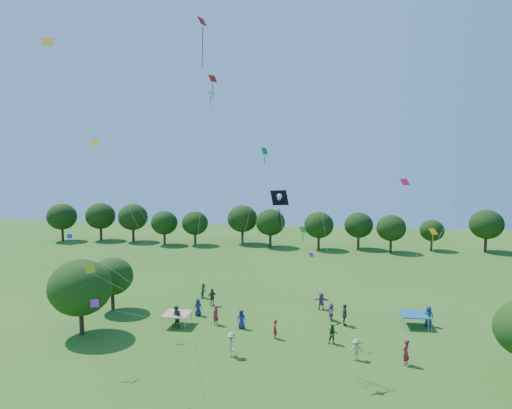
# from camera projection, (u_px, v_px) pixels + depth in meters

# --- Properties ---
(near_tree_west) EXTENTS (5.08, 5.08, 6.23)m
(near_tree_west) POSITION_uv_depth(u_px,v_px,m) (80.00, 287.00, 37.13)
(near_tree_west) COLOR #422B19
(near_tree_west) RESTS_ON ground
(near_tree_north) EXTENTS (3.97, 3.97, 5.12)m
(near_tree_north) POSITION_uv_depth(u_px,v_px,m) (112.00, 276.00, 43.18)
(near_tree_north) COLOR #422B19
(near_tree_north) RESTS_ON ground
(treeline) EXTENTS (88.01, 8.77, 6.77)m
(treeline) POSITION_uv_depth(u_px,v_px,m) (283.00, 222.00, 75.47)
(treeline) COLOR #422B19
(treeline) RESTS_ON ground
(tent_red_stripe) EXTENTS (2.20, 2.20, 1.10)m
(tent_red_stripe) POSITION_uv_depth(u_px,v_px,m) (177.00, 314.00, 39.39)
(tent_red_stripe) COLOR red
(tent_red_stripe) RESTS_ON ground
(tent_blue) EXTENTS (2.20, 2.20, 1.10)m
(tent_blue) POSITION_uv_depth(u_px,v_px,m) (414.00, 314.00, 39.26)
(tent_blue) COLOR #15578D
(tent_blue) RESTS_ON ground
(crowd_person_0) EXTENTS (0.88, 0.74, 1.57)m
(crowd_person_0) POSITION_uv_depth(u_px,v_px,m) (198.00, 307.00, 41.97)
(crowd_person_0) COLOR navy
(crowd_person_0) RESTS_ON ground
(crowd_person_1) EXTENTS (0.67, 0.76, 1.71)m
(crowd_person_1) POSITION_uv_depth(u_px,v_px,m) (216.00, 315.00, 39.63)
(crowd_person_1) COLOR maroon
(crowd_person_1) RESTS_ON ground
(crowd_person_2) EXTENTS (0.84, 0.57, 1.57)m
(crowd_person_2) POSITION_uv_depth(u_px,v_px,m) (333.00, 334.00, 35.44)
(crowd_person_2) COLOR #264C20
(crowd_person_2) RESTS_ON ground
(crowd_person_3) EXTENTS (0.90, 1.29, 1.80)m
(crowd_person_3) POSITION_uv_depth(u_px,v_px,m) (232.00, 344.00, 33.19)
(crowd_person_3) COLOR #B6A792
(crowd_person_3) RESTS_ON ground
(crowd_person_4) EXTENTS (0.54, 1.13, 1.90)m
(crowd_person_4) POSITION_uv_depth(u_px,v_px,m) (345.00, 315.00, 39.38)
(crowd_person_4) COLOR #474139
(crowd_person_4) RESTS_ON ground
(crowd_person_5) EXTENTS (1.57, 0.60, 1.66)m
(crowd_person_5) POSITION_uv_depth(u_px,v_px,m) (321.00, 301.00, 43.71)
(crowd_person_5) COLOR #814C83
(crowd_person_5) RESTS_ON ground
(crowd_person_6) EXTENTS (0.91, 0.54, 1.77)m
(crowd_person_6) POSITION_uv_depth(u_px,v_px,m) (429.00, 316.00, 39.28)
(crowd_person_6) COLOR navy
(crowd_person_6) RESTS_ON ground
(crowd_person_7) EXTENTS (0.75, 0.82, 1.84)m
(crowd_person_7) POSITION_uv_depth(u_px,v_px,m) (406.00, 352.00, 31.77)
(crowd_person_7) COLOR maroon
(crowd_person_7) RESTS_ON ground
(crowd_person_8) EXTENTS (0.53, 0.82, 1.54)m
(crowd_person_8) POSITION_uv_depth(u_px,v_px,m) (204.00, 291.00, 47.33)
(crowd_person_8) COLOR #275C30
(crowd_person_8) RESTS_ON ground
(crowd_person_9) EXTENTS (1.06, 0.62, 1.53)m
(crowd_person_9) POSITION_uv_depth(u_px,v_px,m) (356.00, 349.00, 32.67)
(crowd_person_9) COLOR #B3A28F
(crowd_person_9) RESTS_ON ground
(crowd_person_10) EXTENTS (1.05, 1.05, 1.74)m
(crowd_person_10) POSITION_uv_depth(u_px,v_px,m) (212.00, 297.00, 44.79)
(crowd_person_10) COLOR #403B33
(crowd_person_10) RESTS_ON ground
(crowd_person_11) EXTENTS (0.90, 1.60, 1.62)m
(crowd_person_11) POSITION_uv_depth(u_px,v_px,m) (331.00, 312.00, 40.58)
(crowd_person_11) COLOR #93568C
(crowd_person_11) RESTS_ON ground
(crowd_person_12) EXTENTS (0.82, 0.47, 1.62)m
(crowd_person_12) POSITION_uv_depth(u_px,v_px,m) (241.00, 319.00, 38.74)
(crowd_person_12) COLOR navy
(crowd_person_12) RESTS_ON ground
(crowd_person_13) EXTENTS (0.46, 0.63, 1.56)m
(crowd_person_13) POSITION_uv_depth(u_px,v_px,m) (275.00, 329.00, 36.54)
(crowd_person_13) COLOR maroon
(crowd_person_13) RESTS_ON ground
(crowd_person_14) EXTENTS (1.08, 0.94, 1.93)m
(crowd_person_14) POSITION_uv_depth(u_px,v_px,m) (176.00, 317.00, 38.84)
(crowd_person_14) COLOR #296033
(crowd_person_14) RESTS_ON ground
(pirate_kite) EXTENTS (2.01, 1.08, 10.91)m
(pirate_kite) POSITION_uv_depth(u_px,v_px,m) (280.00, 200.00, 30.97)
(pirate_kite) COLOR black
(red_high_kite) EXTENTS (3.20, 0.83, 23.84)m
(red_high_kite) POSITION_uv_depth(u_px,v_px,m) (209.00, 79.00, 35.03)
(red_high_kite) COLOR red
(small_kite_0) EXTENTS (2.26, 1.95, 11.66)m
(small_kite_0) POSITION_uv_depth(u_px,v_px,m) (409.00, 211.00, 32.10)
(small_kite_0) COLOR #D00C40
(small_kite_1) EXTENTS (7.66, 6.13, 20.89)m
(small_kite_1) POSITION_uv_depth(u_px,v_px,m) (83.00, 114.00, 30.92)
(small_kite_1) COLOR orange
(small_kite_2) EXTENTS (5.73, 5.80, 5.92)m
(small_kite_2) POSITION_uv_depth(u_px,v_px,m) (104.00, 276.00, 31.81)
(small_kite_2) COLOR yellow
(small_kite_3) EXTENTS (2.00, 0.83, 7.45)m
(small_kite_3) POSITION_uv_depth(u_px,v_px,m) (305.00, 241.00, 38.02)
(small_kite_3) COLOR #208A19
(small_kite_4) EXTENTS (10.28, 0.65, 6.95)m
(small_kite_4) POSITION_uv_depth(u_px,v_px,m) (99.00, 259.00, 37.04)
(small_kite_4) COLOR #132BBF
(small_kite_5) EXTENTS (4.70, 6.13, 3.62)m
(small_kite_5) POSITION_uv_depth(u_px,v_px,m) (111.00, 308.00, 31.45)
(small_kite_5) COLOR purple
(small_kite_6) EXTENTS (2.83, 9.11, 16.63)m
(small_kite_6) POSITION_uv_depth(u_px,v_px,m) (316.00, 170.00, 46.33)
(small_kite_6) COLOR silver
(small_kite_7) EXTENTS (4.40, 2.18, 9.46)m
(small_kite_7) POSITION_uv_depth(u_px,v_px,m) (446.00, 221.00, 38.87)
(small_kite_7) COLOR #0AA48F
(small_kite_8) EXTENTS (2.32, 0.68, 19.36)m
(small_kite_8) POSITION_uv_depth(u_px,v_px,m) (208.00, 132.00, 34.61)
(small_kite_8) COLOR red
(small_kite_9) EXTENTS (1.17, 3.28, 8.85)m
(small_kite_9) POSITION_uv_depth(u_px,v_px,m) (433.00, 257.00, 28.16)
(small_kite_9) COLOR orange
(small_kite_10) EXTENTS (8.90, 3.44, 14.78)m
(small_kite_10) POSITION_uv_depth(u_px,v_px,m) (115.00, 173.00, 40.05)
(small_kite_10) COLOR yellow
(small_kite_11) EXTENTS (3.85, 1.03, 14.01)m
(small_kite_11) POSITION_uv_depth(u_px,v_px,m) (257.00, 182.00, 38.12)
(small_kite_11) COLOR #198B37
(small_kite_12) EXTENTS (0.39, 0.53, 19.62)m
(small_kite_12) POSITION_uv_depth(u_px,v_px,m) (211.00, 153.00, 44.54)
(small_kite_12) COLOR #1527D9
(small_kite_13) EXTENTS (2.42, 0.69, 4.73)m
(small_kite_13) POSITION_uv_depth(u_px,v_px,m) (315.00, 263.00, 40.66)
(small_kite_13) COLOR #6A1684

